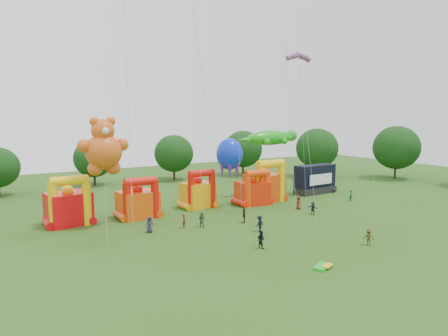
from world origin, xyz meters
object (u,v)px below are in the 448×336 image
octopus_kite (229,168)px  spectator_4 (244,216)px  teddy_bear_kite (104,173)px  spectator_0 (150,225)px  gecko_kite (278,156)px  stage_trailer (315,179)px  bouncy_castle_2 (198,193)px  bouncy_castle_0 (69,206)px

octopus_kite → spectator_4: size_ratio=5.57×
teddy_bear_kite → spectator_4: size_ratio=7.27×
octopus_kite → spectator_0: 16.86m
teddy_bear_kite → gecko_kite: (30.14, 5.24, 0.04)m
stage_trailer → teddy_bear_kite: bearing=-173.5°
bouncy_castle_2 → spectator_0: bouncy_castle_2 is taller
teddy_bear_kite → gecko_kite: teddy_bear_kite is taller
spectator_0 → spectator_4: 12.09m
stage_trailer → spectator_0: bearing=-166.7°
octopus_kite → bouncy_castle_2: bearing=150.0°
octopus_kite → spectator_4: bearing=-109.3°
bouncy_castle_2 → octopus_kite: octopus_kite is taller
stage_trailer → spectator_0: size_ratio=4.15×
bouncy_castle_0 → octopus_kite: bearing=-5.7°
gecko_kite → octopus_kite: (-11.25, -2.64, -0.95)m
gecko_kite → spectator_0: bearing=-161.2°
gecko_kite → stage_trailer: bearing=-6.9°
bouncy_castle_0 → spectator_4: 22.07m
gecko_kite → spectator_4: size_ratio=6.49×
stage_trailer → gecko_kite: gecko_kite is taller
bouncy_castle_0 → spectator_4: (19.35, -10.51, -1.48)m
teddy_bear_kite → bouncy_castle_0: bearing=125.1°
stage_trailer → gecko_kite: (-7.58, 0.92, 4.53)m
bouncy_castle_2 → spectator_0: size_ratio=3.04×
bouncy_castle_2 → teddy_bear_kite: teddy_bear_kite is taller
bouncy_castle_0 → teddy_bear_kite: teddy_bear_kite is taller
teddy_bear_kite → spectator_4: teddy_bear_kite is taller
bouncy_castle_2 → bouncy_castle_0: bearing=-179.7°
teddy_bear_kite → octopus_kite: (18.90, 2.59, -0.91)m
stage_trailer → spectator_0: (-33.65, -7.95, -1.48)m
octopus_kite → bouncy_castle_0: bearing=174.3°
gecko_kite → spectator_0: gecko_kite is taller
bouncy_castle_0 → bouncy_castle_2: size_ratio=1.09×
bouncy_castle_2 → gecko_kite: gecko_kite is taller
stage_trailer → teddy_bear_kite: (-37.72, -4.32, 4.49)m
bouncy_castle_0 → octopus_kite: (22.27, -2.20, 3.60)m
spectator_4 → bouncy_castle_0: bearing=-91.4°
bouncy_castle_2 → octopus_kite: size_ratio=0.56×
bouncy_castle_0 → stage_trailer: size_ratio=0.80×
spectator_4 → teddy_bear_kite: bearing=-82.5°
spectator_4 → gecko_kite: bearing=154.8°
bouncy_castle_2 → spectator_4: 10.74m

